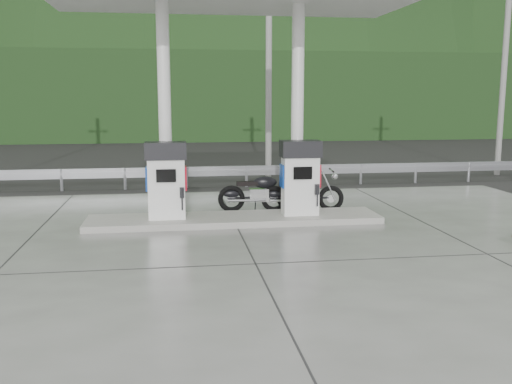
{
  "coord_description": "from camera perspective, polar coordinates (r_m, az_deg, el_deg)",
  "views": [
    {
      "loc": [
        -1.43,
        -10.83,
        3.01
      ],
      "look_at": [
        0.3,
        1.0,
        1.0
      ],
      "focal_mm": 40.0,
      "sensor_mm": 36.0,
      "label": 1
    }
  ],
  "objects": [
    {
      "name": "canopy_column_right",
      "position": [
        14.07,
        4.16,
        8.13
      ],
      "size": [
        0.3,
        0.3,
        5.0
      ],
      "primitive_type": "cylinder",
      "color": "white",
      "rests_on": "pump_island"
    },
    {
      "name": "guardrail",
      "position": [
        19.03,
        -3.96,
        2.58
      ],
      "size": [
        26.0,
        0.16,
        1.42
      ],
      "primitive_type": null,
      "color": "gray",
      "rests_on": "ground"
    },
    {
      "name": "gas_pump_right",
      "position": [
        13.81,
        4.44,
        1.44
      ],
      "size": [
        0.95,
        0.55,
        1.8
      ],
      "primitive_type": null,
      "color": "white",
      "rests_on": "pump_island"
    },
    {
      "name": "pump_island",
      "position": [
        13.72,
        -2.15,
        -2.73
      ],
      "size": [
        7.0,
        1.4,
        0.15
      ],
      "primitive_type": "cube",
      "color": "gray",
      "rests_on": "forecourt_apron"
    },
    {
      "name": "tree_band",
      "position": [
        40.86,
        -6.41,
        9.47
      ],
      "size": [
        80.0,
        6.0,
        6.0
      ],
      "primitive_type": "cube",
      "color": "black",
      "rests_on": "ground"
    },
    {
      "name": "motorcycle_left",
      "position": [
        15.02,
        4.67,
        -0.1
      ],
      "size": [
        2.1,
        0.88,
        0.97
      ],
      "primitive_type": null,
      "rotation": [
        0.0,
        0.0,
        -0.12
      ],
      "color": "black",
      "rests_on": "forecourt_apron"
    },
    {
      "name": "forecourt_apron",
      "position": [
        11.33,
        -0.77,
        -5.81
      ],
      "size": [
        18.0,
        14.0,
        0.02
      ],
      "primitive_type": "cube",
      "color": "slate",
      "rests_on": "ground"
    },
    {
      "name": "utility_pole_c",
      "position": [
        23.85,
        23.56,
        11.14
      ],
      "size": [
        0.22,
        0.22,
        8.0
      ],
      "primitive_type": "cylinder",
      "color": "gray",
      "rests_on": "ground"
    },
    {
      "name": "motorcycle_right",
      "position": [
        14.98,
        0.49,
        -0.03
      ],
      "size": [
        2.12,
        0.7,
        1.0
      ],
      "primitive_type": null,
      "rotation": [
        0.0,
        0.0,
        -0.02
      ],
      "color": "black",
      "rests_on": "forecourt_apron"
    },
    {
      "name": "forested_hills",
      "position": [
        70.91,
        -7.22,
        7.03
      ],
      "size": [
        100.0,
        40.0,
        140.0
      ],
      "primitive_type": null,
      "color": "black",
      "rests_on": "ground"
    },
    {
      "name": "canopy_column_left",
      "position": [
        13.74,
        -9.12,
        8.0
      ],
      "size": [
        0.3,
        0.3,
        5.0
      ],
      "primitive_type": "cylinder",
      "color": "white",
      "rests_on": "pump_island"
    },
    {
      "name": "ground",
      "position": [
        11.33,
        -0.77,
        -5.86
      ],
      "size": [
        160.0,
        160.0,
        0.0
      ],
      "primitive_type": "plane",
      "color": "black",
      "rests_on": "ground"
    },
    {
      "name": "road",
      "position": [
        22.58,
        -4.62,
        1.86
      ],
      "size": [
        60.0,
        7.0,
        0.01
      ],
      "primitive_type": "cube",
      "color": "black",
      "rests_on": "ground"
    },
    {
      "name": "utility_pole_b",
      "position": [
        20.64,
        1.28,
        12.29
      ],
      "size": [
        0.22,
        0.22,
        8.0
      ],
      "primitive_type": "cylinder",
      "color": "gray",
      "rests_on": "ground"
    },
    {
      "name": "gas_pump_left",
      "position": [
        13.47,
        -8.96,
        1.15
      ],
      "size": [
        0.95,
        0.55,
        1.8
      ],
      "primitive_type": null,
      "color": "white",
      "rests_on": "pump_island"
    }
  ]
}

